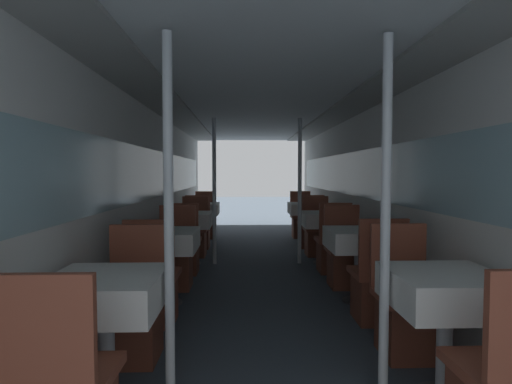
% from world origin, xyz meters
% --- Properties ---
extents(wall_left, '(0.05, 9.90, 2.09)m').
position_xyz_m(wall_left, '(-1.36, 3.55, 1.08)').
color(wall_left, silver).
rests_on(wall_left, ground_plane).
extents(wall_right, '(0.05, 9.90, 2.09)m').
position_xyz_m(wall_right, '(1.36, 3.55, 1.08)').
color(wall_right, silver).
rests_on(wall_right, ground_plane).
extents(ceiling_panel, '(2.73, 9.90, 0.07)m').
position_xyz_m(ceiling_panel, '(0.00, 3.55, 2.14)').
color(ceiling_panel, silver).
rests_on(ceiling_panel, wall_left).
extents(dining_table_left_0, '(0.62, 0.62, 0.74)m').
position_xyz_m(dining_table_left_0, '(-0.97, 0.74, 0.62)').
color(dining_table_left_0, '#4C4C51').
rests_on(dining_table_left_0, ground_plane).
extents(chair_left_far_0, '(0.42, 0.42, 0.93)m').
position_xyz_m(chair_left_far_0, '(-0.97, 1.29, 0.29)').
color(chair_left_far_0, brown).
rests_on(chair_left_far_0, ground_plane).
extents(support_pole_left_0, '(0.06, 0.06, 2.09)m').
position_xyz_m(support_pole_left_0, '(-0.61, 0.74, 1.05)').
color(support_pole_left_0, silver).
rests_on(support_pole_left_0, ground_plane).
extents(dining_table_left_1, '(0.62, 0.62, 0.74)m').
position_xyz_m(dining_table_left_1, '(-0.97, 2.48, 0.62)').
color(dining_table_left_1, '#4C4C51').
rests_on(dining_table_left_1, ground_plane).
extents(chair_left_near_1, '(0.42, 0.42, 0.93)m').
position_xyz_m(chair_left_near_1, '(-0.97, 1.93, 0.29)').
color(chair_left_near_1, brown).
rests_on(chair_left_near_1, ground_plane).
extents(chair_left_far_1, '(0.42, 0.42, 0.93)m').
position_xyz_m(chair_left_far_1, '(-0.97, 3.03, 0.29)').
color(chair_left_far_1, brown).
rests_on(chair_left_far_1, ground_plane).
extents(dining_table_left_2, '(0.62, 0.62, 0.74)m').
position_xyz_m(dining_table_left_2, '(-0.97, 4.22, 0.62)').
color(dining_table_left_2, '#4C4C51').
rests_on(dining_table_left_2, ground_plane).
extents(chair_left_near_2, '(0.42, 0.42, 0.93)m').
position_xyz_m(chair_left_near_2, '(-0.97, 3.67, 0.29)').
color(chair_left_near_2, brown).
rests_on(chair_left_near_2, ground_plane).
extents(chair_left_far_2, '(0.42, 0.42, 0.93)m').
position_xyz_m(chair_left_far_2, '(-0.97, 4.77, 0.29)').
color(chair_left_far_2, brown).
rests_on(chair_left_far_2, ground_plane).
extents(support_pole_left_2, '(0.06, 0.06, 2.09)m').
position_xyz_m(support_pole_left_2, '(-0.61, 4.22, 1.05)').
color(support_pole_left_2, silver).
rests_on(support_pole_left_2, ground_plane).
extents(dining_table_left_3, '(0.62, 0.62, 0.74)m').
position_xyz_m(dining_table_left_3, '(-0.97, 5.96, 0.62)').
color(dining_table_left_3, '#4C4C51').
rests_on(dining_table_left_3, ground_plane).
extents(chair_left_near_3, '(0.42, 0.42, 0.93)m').
position_xyz_m(chair_left_near_3, '(-0.97, 5.41, 0.29)').
color(chair_left_near_3, brown).
rests_on(chair_left_near_3, ground_plane).
extents(chair_left_far_3, '(0.42, 0.42, 0.93)m').
position_xyz_m(chair_left_far_3, '(-0.97, 6.51, 0.29)').
color(chair_left_far_3, brown).
rests_on(chair_left_far_3, ground_plane).
extents(dining_table_right_0, '(0.62, 0.62, 0.74)m').
position_xyz_m(dining_table_right_0, '(0.97, 0.74, 0.62)').
color(dining_table_right_0, '#4C4C51').
rests_on(dining_table_right_0, ground_plane).
extents(chair_right_far_0, '(0.42, 0.42, 0.93)m').
position_xyz_m(chair_right_far_0, '(0.97, 1.29, 0.29)').
color(chair_right_far_0, brown).
rests_on(chair_right_far_0, ground_plane).
extents(support_pole_right_0, '(0.06, 0.06, 2.09)m').
position_xyz_m(support_pole_right_0, '(0.61, 0.74, 1.05)').
color(support_pole_right_0, silver).
rests_on(support_pole_right_0, ground_plane).
extents(dining_table_right_1, '(0.62, 0.62, 0.74)m').
position_xyz_m(dining_table_right_1, '(0.97, 2.48, 0.62)').
color(dining_table_right_1, '#4C4C51').
rests_on(dining_table_right_1, ground_plane).
extents(chair_right_near_1, '(0.42, 0.42, 0.93)m').
position_xyz_m(chair_right_near_1, '(0.97, 1.93, 0.29)').
color(chair_right_near_1, brown).
rests_on(chair_right_near_1, ground_plane).
extents(chair_right_far_1, '(0.42, 0.42, 0.93)m').
position_xyz_m(chair_right_far_1, '(0.97, 3.03, 0.29)').
color(chair_right_far_1, brown).
rests_on(chair_right_far_1, ground_plane).
extents(dining_table_right_2, '(0.62, 0.62, 0.74)m').
position_xyz_m(dining_table_right_2, '(0.97, 4.22, 0.62)').
color(dining_table_right_2, '#4C4C51').
rests_on(dining_table_right_2, ground_plane).
extents(chair_right_near_2, '(0.42, 0.42, 0.93)m').
position_xyz_m(chair_right_near_2, '(0.97, 3.67, 0.29)').
color(chair_right_near_2, brown).
rests_on(chair_right_near_2, ground_plane).
extents(chair_right_far_2, '(0.42, 0.42, 0.93)m').
position_xyz_m(chair_right_far_2, '(0.97, 4.77, 0.29)').
color(chair_right_far_2, brown).
rests_on(chair_right_far_2, ground_plane).
extents(support_pole_right_2, '(0.06, 0.06, 2.09)m').
position_xyz_m(support_pole_right_2, '(0.61, 4.22, 1.05)').
color(support_pole_right_2, silver).
rests_on(support_pole_right_2, ground_plane).
extents(dining_table_right_3, '(0.62, 0.62, 0.74)m').
position_xyz_m(dining_table_right_3, '(0.97, 5.96, 0.62)').
color(dining_table_right_3, '#4C4C51').
rests_on(dining_table_right_3, ground_plane).
extents(chair_right_near_3, '(0.42, 0.42, 0.93)m').
position_xyz_m(chair_right_near_3, '(0.97, 5.41, 0.29)').
color(chair_right_near_3, brown).
rests_on(chair_right_near_3, ground_plane).
extents(chair_right_far_3, '(0.42, 0.42, 0.93)m').
position_xyz_m(chair_right_far_3, '(0.97, 6.51, 0.29)').
color(chair_right_far_3, brown).
rests_on(chair_right_far_3, ground_plane).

